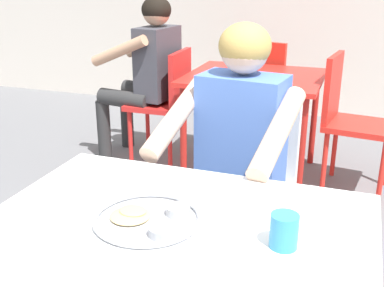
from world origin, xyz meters
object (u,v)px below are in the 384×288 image
thali_tray (149,219)px  table_background_red (254,88)px  chair_red_far (266,86)px  table_foreground (172,253)px  patron_background (147,66)px  drinking_cup (284,230)px  chair_foreground (249,178)px  chair_red_right (348,114)px  diner_foreground (233,148)px  chair_red_left (167,98)px

thali_tray → table_background_red: thali_tray is taller
table_background_red → chair_red_far: bearing=93.4°
table_foreground → patron_background: (-1.03, 2.08, 0.07)m
table_foreground → drinking_cup: (0.30, 0.01, 0.13)m
chair_foreground → chair_red_right: 1.20m
drinking_cup → chair_foreground: 0.99m
table_background_red → chair_red_right: chair_red_right is taller
diner_foreground → chair_red_left: (-0.85, 1.36, -0.21)m
chair_red_right → diner_foreground: bearing=-106.3°
diner_foreground → chair_red_left: diner_foreground is taller
chair_foreground → diner_foreground: (-0.02, -0.22, 0.23)m
table_background_red → patron_background: patron_background is taller
table_foreground → thali_tray: 0.11m
table_foreground → chair_foreground: (0.01, 0.91, -0.16)m
drinking_cup → patron_background: bearing=122.6°
table_foreground → diner_foreground: diner_foreground is taller
table_foreground → chair_red_far: (-0.27, 2.69, -0.16)m
table_background_red → chair_red_far: 0.64m
chair_red_left → patron_background: (-0.16, 0.03, 0.22)m
chair_red_right → patron_background: 1.43m
thali_tray → chair_red_left: (-0.80, 2.04, -0.24)m
drinking_cup → chair_red_far: 2.75m
table_foreground → patron_background: bearing=116.3°
chair_red_right → chair_red_left: bearing=-179.9°
drinking_cup → patron_background: 2.46m
table_background_red → drinking_cup: bearing=-75.5°
drinking_cup → chair_red_far: (-0.57, 2.68, -0.28)m
thali_tray → chair_red_right: (0.45, 2.05, -0.23)m
table_background_red → patron_background: bearing=179.0°
table_background_red → chair_red_left: bearing=-178.7°
chair_foreground → chair_red_right: chair_red_right is taller
thali_tray → table_background_red: bearing=94.6°
chair_red_left → chair_red_right: 1.25m
chair_foreground → table_background_red: size_ratio=0.95×
thali_tray → chair_red_far: 2.70m
drinking_cup → chair_red_right: (0.09, 2.04, -0.27)m
thali_tray → chair_red_far: (-0.20, 2.68, -0.25)m
patron_background → chair_red_far: bearing=38.8°
drinking_cup → table_background_red: drinking_cup is taller
chair_foreground → thali_tray: bearing=-94.9°
table_foreground → chair_red_right: chair_red_right is taller
chair_red_right → patron_background: bearing=179.0°
thali_tray → drinking_cup: 0.37m
thali_tray → diner_foreground: size_ratio=0.25×
thali_tray → chair_red_far: size_ratio=0.35×
thali_tray → chair_red_far: bearing=94.3°
table_foreground → chair_red_left: size_ratio=1.26×
table_foreground → chair_red_right: 2.09m
chair_foreground → table_background_red: chair_foreground is taller
table_foreground → patron_background: 2.32m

